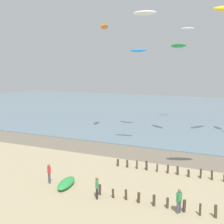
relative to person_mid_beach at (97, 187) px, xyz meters
name	(u,v)px	position (x,y,z in m)	size (l,w,h in m)	color
wet_sand_strip	(169,157)	(2.21, 12.79, -0.91)	(120.00, 5.46, 0.01)	#7A6D59
sea	(213,112)	(2.21, 50.52, -0.87)	(160.00, 70.00, 0.10)	slate
groyne_mid	(201,209)	(7.50, 0.69, -0.51)	(15.30, 0.34, 0.91)	#463327
groyne_far	(199,174)	(6.18, 7.72, -0.53)	(16.50, 0.36, 0.91)	#3E372C
person_mid_beach	(97,187)	(0.00, 0.00, 0.00)	(0.35, 0.52, 1.71)	#232328
person_by_waterline	(49,173)	(-5.17, 0.99, 0.00)	(0.46, 0.40, 1.71)	#4C4C56
person_right_flank	(179,200)	(6.11, 0.36, 0.00)	(0.36, 0.52, 1.71)	#4C4C56
grounded_kite	(66,183)	(-3.44, 1.00, -0.63)	(2.88, 1.04, 0.58)	green
kite_aloft_0	(104,27)	(-9.12, 19.37, 14.52)	(3.02, 0.97, 0.48)	orange
kite_aloft_1	(188,29)	(-0.62, 33.71, 15.41)	(2.33, 0.75, 0.37)	white
kite_aloft_8	(138,50)	(-5.87, 24.18, 11.49)	(2.88, 0.92, 0.46)	#2384D1
kite_aloft_10	(178,46)	(0.56, 22.35, 11.86)	(3.25, 1.04, 0.52)	green
kite_aloft_11	(145,13)	(-0.86, 12.54, 14.66)	(2.62, 0.84, 0.42)	white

